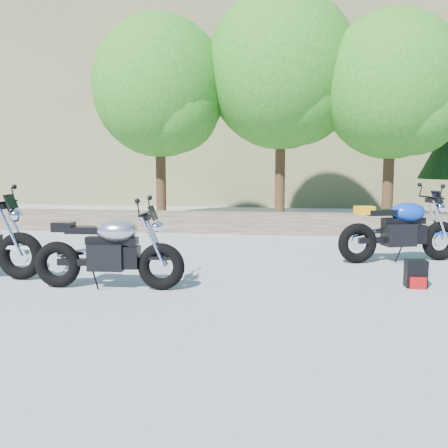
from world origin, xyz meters
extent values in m
plane|color=gray|center=(0.00, 0.00, 0.00)|extent=(90.00, 90.00, 0.00)
cube|color=#473D2F|center=(0.00, 5.50, 0.25)|extent=(22.00, 0.55, 0.50)
cube|color=brown|center=(3.00, 28.00, 7.50)|extent=(80.00, 30.00, 15.00)
cylinder|color=#382314|center=(-2.50, 7.20, 1.51)|extent=(0.28, 0.28, 3.02)
sphere|color=#206F18|center=(-2.50, 7.20, 3.78)|extent=(3.67, 3.67, 3.67)
sphere|color=#206F18|center=(-2.00, 6.90, 3.13)|extent=(2.38, 2.38, 2.38)
cylinder|color=#382314|center=(0.80, 7.60, 1.68)|extent=(0.28, 0.28, 3.36)
sphere|color=#206F18|center=(0.80, 7.60, 4.20)|extent=(4.08, 4.08, 4.08)
sphere|color=#206F18|center=(1.30, 7.30, 3.48)|extent=(2.64, 2.64, 2.64)
cylinder|color=#382314|center=(3.60, 7.00, 1.46)|extent=(0.28, 0.28, 2.91)
sphere|color=#206F18|center=(3.60, 7.00, 3.64)|extent=(3.54, 3.54, 3.54)
sphere|color=#206F18|center=(4.10, 6.70, 3.02)|extent=(2.29, 2.29, 2.29)
torus|color=black|center=(-0.46, -0.16, 0.31)|extent=(0.63, 0.19, 0.63)
torus|color=black|center=(-1.87, -0.23, 0.31)|extent=(0.63, 0.19, 0.63)
cylinder|color=silver|center=(-0.46, -0.16, 0.31)|extent=(0.22, 0.05, 0.22)
cylinder|color=silver|center=(-1.87, -0.23, 0.31)|extent=(0.22, 0.05, 0.22)
cube|color=black|center=(-1.18, -0.19, 0.43)|extent=(0.48, 0.32, 0.35)
cube|color=black|center=(-1.12, -0.19, 0.65)|extent=(0.69, 0.19, 0.10)
ellipsoid|color=#B7B6BB|center=(-1.05, -0.19, 0.78)|extent=(0.58, 0.41, 0.30)
cube|color=black|center=(-1.48, -0.21, 0.78)|extent=(0.50, 0.24, 0.09)
cube|color=black|center=(-1.77, -0.22, 0.82)|extent=(0.28, 0.21, 0.13)
cylinder|color=black|center=(-0.66, -0.17, 1.01)|extent=(0.06, 0.65, 0.03)
sphere|color=silver|center=(-0.50, -0.16, 0.84)|extent=(0.18, 0.18, 0.18)
torus|color=black|center=(-2.61, 0.13, 0.34)|extent=(0.70, 0.20, 0.69)
cylinder|color=silver|center=(-2.61, 0.13, 0.34)|extent=(0.24, 0.05, 0.24)
cylinder|color=black|center=(-2.83, 0.12, 1.11)|extent=(0.06, 0.71, 0.03)
sphere|color=silver|center=(-2.65, 0.13, 0.93)|extent=(0.19, 0.19, 0.19)
torus|color=black|center=(3.74, 2.55, 0.34)|extent=(0.70, 0.37, 0.68)
torus|color=black|center=(2.30, 2.07, 0.34)|extent=(0.70, 0.37, 0.68)
cylinder|color=silver|center=(3.74, 2.55, 0.34)|extent=(0.23, 0.11, 0.23)
cylinder|color=silver|center=(2.30, 2.07, 0.34)|extent=(0.23, 0.11, 0.23)
cube|color=black|center=(3.00, 2.30, 0.47)|extent=(0.58, 0.46, 0.38)
cube|color=black|center=(3.07, 2.33, 0.70)|extent=(0.76, 0.40, 0.11)
ellipsoid|color=#0B36AC|center=(3.14, 2.35, 0.85)|extent=(0.71, 0.58, 0.32)
cube|color=black|center=(2.70, 2.20, 0.85)|extent=(0.58, 0.39, 0.10)
cube|color=#EE9F0C|center=(2.40, 2.10, 0.89)|extent=(0.35, 0.29, 0.14)
cylinder|color=black|center=(3.54, 2.49, 1.09)|extent=(0.25, 0.67, 0.03)
sphere|color=silver|center=(3.70, 2.54, 0.91)|extent=(0.19, 0.19, 0.19)
cube|color=black|center=(2.88, 0.48, 0.19)|extent=(0.28, 0.21, 0.37)
cube|color=#A10D0E|center=(2.89, 0.37, 0.08)|extent=(0.22, 0.05, 0.16)
camera|label=1|loc=(1.29, -6.39, 1.63)|focal=40.00mm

